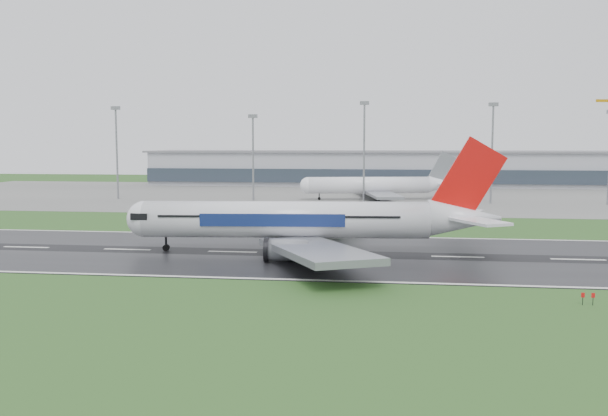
# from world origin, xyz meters

# --- Properties ---
(ground) EXTENTS (520.00, 520.00, 0.00)m
(ground) POSITION_xyz_m (0.00, 0.00, 0.00)
(ground) COLOR #254D1C
(ground) RESTS_ON ground
(runway) EXTENTS (400.00, 45.00, 0.10)m
(runway) POSITION_xyz_m (0.00, 0.00, 0.05)
(runway) COLOR black
(runway) RESTS_ON ground
(apron) EXTENTS (400.00, 130.00, 0.08)m
(apron) POSITION_xyz_m (0.00, 125.00, 0.04)
(apron) COLOR slate
(apron) RESTS_ON ground
(terminal) EXTENTS (240.00, 36.00, 15.00)m
(terminal) POSITION_xyz_m (0.00, 185.00, 7.50)
(terminal) COLOR #9698A1
(terminal) RESTS_ON ground
(main_airliner) EXTENTS (72.64, 69.72, 19.89)m
(main_airliner) POSITION_xyz_m (-25.66, 1.74, 10.04)
(main_airliner) COLOR silver
(main_airliner) RESTS_ON runway
(parked_airliner) EXTENTS (63.35, 60.32, 16.10)m
(parked_airliner) POSITION_xyz_m (-16.09, 108.78, 8.13)
(parked_airliner) COLOR white
(parked_airliner) RESTS_ON apron
(floodmast_0) EXTENTS (0.64, 0.64, 30.89)m
(floodmast_0) POSITION_xyz_m (-105.18, 100.00, 15.45)
(floodmast_0) COLOR gray
(floodmast_0) RESTS_ON ground
(floodmast_1) EXTENTS (0.64, 0.64, 27.88)m
(floodmast_1) POSITION_xyz_m (-57.07, 100.00, 13.94)
(floodmast_1) COLOR gray
(floodmast_1) RESTS_ON ground
(floodmast_2) EXTENTS (0.64, 0.64, 31.95)m
(floodmast_2) POSITION_xyz_m (-19.79, 100.00, 15.98)
(floodmast_2) COLOR gray
(floodmast_2) RESTS_ON ground
(floodmast_3) EXTENTS (0.64, 0.64, 31.19)m
(floodmast_3) POSITION_xyz_m (21.19, 100.00, 15.60)
(floodmast_3) COLOR gray
(floodmast_3) RESTS_ON ground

